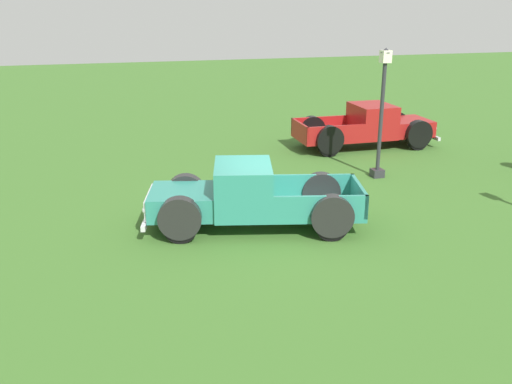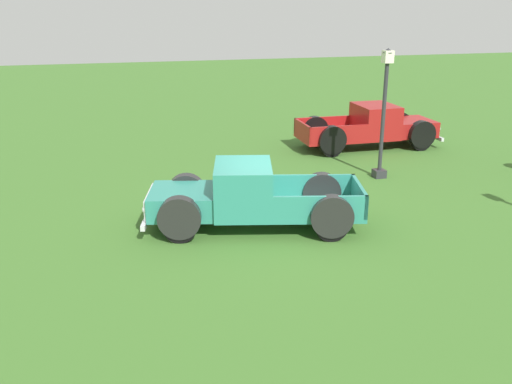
{
  "view_description": "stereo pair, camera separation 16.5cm",
  "coord_description": "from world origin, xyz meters",
  "views": [
    {
      "loc": [
        12.57,
        -3.81,
        5.28
      ],
      "look_at": [
        0.25,
        -0.4,
        0.9
      ],
      "focal_mm": 39.33,
      "sensor_mm": 36.0,
      "label": 1
    },
    {
      "loc": [
        12.61,
        -3.66,
        5.28
      ],
      "look_at": [
        0.25,
        -0.4,
        0.9
      ],
      "focal_mm": 39.33,
      "sensor_mm": 36.0,
      "label": 2
    }
  ],
  "objects": [
    {
      "name": "ground_plane",
      "position": [
        0.0,
        0.0,
        0.0
      ],
      "size": [
        80.0,
        80.0,
        0.0
      ],
      "primitive_type": "plane",
      "color": "#3D6B28"
    },
    {
      "name": "lamp_post_far",
      "position": [
        -2.69,
        4.38,
        2.08
      ],
      "size": [
        0.36,
        0.36,
        3.97
      ],
      "color": "#2D2D33",
      "rests_on": "ground_plane"
    },
    {
      "name": "pickup_truck_foreground",
      "position": [
        0.17,
        -0.77,
        0.76
      ],
      "size": [
        3.03,
        5.48,
        1.59
      ],
      "color": "#2D8475",
      "rests_on": "ground_plane"
    },
    {
      "name": "pickup_truck_behind_left",
      "position": [
        -6.26,
        5.99,
        0.77
      ],
      "size": [
        2.1,
        5.3,
        1.61
      ],
      "color": "maroon",
      "rests_on": "ground_plane"
    }
  ]
}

